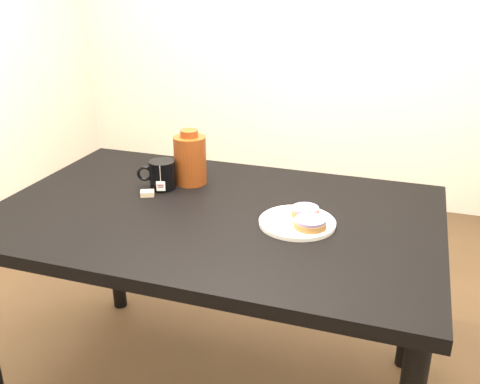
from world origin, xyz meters
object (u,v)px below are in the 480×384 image
Objects in this scene: table at (215,234)px; bagel_back at (305,211)px; mug at (162,175)px; bagel_package at (190,159)px; bagel_front at (310,223)px; plate at (297,222)px; teabag_pouch at (147,193)px.

bagel_back is at bearing 5.92° from table.
mug is at bearing 154.06° from table.
bagel_back is 0.61× the size of mug.
bagel_front is at bearing -26.91° from bagel_package.
plate is 2.62× the size of bagel_back.
bagel_back is (0.01, 0.05, 0.02)m from plate.
bagel_package is (-0.48, 0.25, 0.06)m from bagel_front.
plate is 1.18× the size of bagel_package.
bagel_front is (0.03, -0.08, -0.00)m from bagel_back.
bagel_front is (0.32, -0.05, 0.11)m from table.
bagel_package is (-0.44, 0.22, 0.08)m from plate.
bagel_package reaches higher than bagel_back.
plate reaches higher than table.
bagel_back is 0.55m from teabag_pouch.
bagel_front is 0.69× the size of bagel_package.
bagel_front reaches higher than plate.
bagel_package reaches higher than bagel_front.
table is 6.08× the size of plate.
mug is (-0.51, 0.13, 0.04)m from plate.
bagel_back is 0.54m from mug.
bagel_package is at bearing 60.38° from teabag_pouch.
teabag_pouch reaches higher than table.
table is 31.11× the size of teabag_pouch.
table is 7.16× the size of bagel_package.
table is at bearing -174.08° from bagel_back.
bagel_front is 2.99× the size of teabag_pouch.
plate is 1.61× the size of mug.
teabag_pouch is at bearing 178.99° from bagel_back.
plate is at bearing -107.13° from bagel_back.
mug is 0.09m from teabag_pouch.
teabag_pouch is (-0.53, 0.06, 0.00)m from plate.
bagel_front is at bearing -35.36° from mug.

